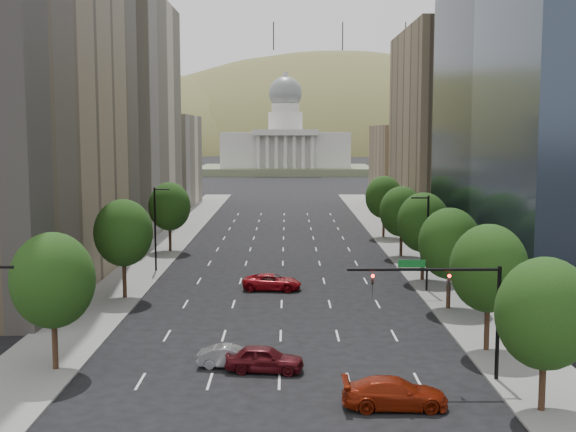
{
  "coord_description": "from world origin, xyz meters",
  "views": [
    {
      "loc": [
        0.44,
        -13.1,
        14.91
      ],
      "look_at": [
        0.55,
        47.27,
        8.0
      ],
      "focal_mm": 46.41,
      "sensor_mm": 36.0,
      "label": 1
    }
  ],
  "objects_px": {
    "capitol": "(285,149)",
    "car_maroon": "(265,359)",
    "car_red_far": "(272,282)",
    "car_silver": "(231,357)",
    "traffic_signal": "(457,297)",
    "car_red_near": "(395,393)"
  },
  "relations": [
    {
      "from": "car_red_near",
      "to": "car_maroon",
      "type": "bearing_deg",
      "value": 49.88
    },
    {
      "from": "car_silver",
      "to": "capitol",
      "type": "bearing_deg",
      "value": 2.65
    },
    {
      "from": "capitol",
      "to": "car_silver",
      "type": "bearing_deg",
      "value": -90.82
    },
    {
      "from": "car_maroon",
      "to": "car_silver",
      "type": "relative_size",
      "value": 1.17
    },
    {
      "from": "traffic_signal",
      "to": "car_red_near",
      "type": "distance_m",
      "value": 7.44
    },
    {
      "from": "capitol",
      "to": "car_red_near",
      "type": "xyz_separation_m",
      "value": [
        6.29,
        -224.0,
        -7.75
      ]
    },
    {
      "from": "traffic_signal",
      "to": "capitol",
      "type": "height_order",
      "value": "capitol"
    },
    {
      "from": "car_red_near",
      "to": "traffic_signal",
      "type": "bearing_deg",
      "value": -44.44
    },
    {
      "from": "car_red_far",
      "to": "car_silver",
      "type": "bearing_deg",
      "value": 179.58
    },
    {
      "from": "capitol",
      "to": "car_red_near",
      "type": "bearing_deg",
      "value": -88.39
    },
    {
      "from": "capitol",
      "to": "car_maroon",
      "type": "xyz_separation_m",
      "value": [
        -0.93,
        -217.87,
        -7.75
      ]
    },
    {
      "from": "traffic_signal",
      "to": "capitol",
      "type": "xyz_separation_m",
      "value": [
        -10.53,
        219.71,
        3.4
      ]
    },
    {
      "from": "car_red_near",
      "to": "car_maroon",
      "type": "relative_size",
      "value": 1.17
    },
    {
      "from": "capitol",
      "to": "car_red_near",
      "type": "height_order",
      "value": "capitol"
    },
    {
      "from": "traffic_signal",
      "to": "car_red_near",
      "type": "xyz_separation_m",
      "value": [
        -4.24,
        -4.29,
        -4.35
      ]
    },
    {
      "from": "car_red_near",
      "to": "car_maroon",
      "type": "xyz_separation_m",
      "value": [
        -7.21,
        6.13,
        0.0
      ]
    },
    {
      "from": "traffic_signal",
      "to": "car_red_far",
      "type": "xyz_separation_m",
      "value": [
        -11.47,
        25.79,
        -4.41
      ]
    },
    {
      "from": "car_maroon",
      "to": "traffic_signal",
      "type": "bearing_deg",
      "value": -92.4
    },
    {
      "from": "traffic_signal",
      "to": "car_maroon",
      "type": "relative_size",
      "value": 1.87
    },
    {
      "from": "traffic_signal",
      "to": "car_maroon",
      "type": "bearing_deg",
      "value": 170.88
    },
    {
      "from": "car_maroon",
      "to": "car_red_far",
      "type": "height_order",
      "value": "car_maroon"
    },
    {
      "from": "car_red_near",
      "to": "car_red_far",
      "type": "height_order",
      "value": "car_red_near"
    }
  ]
}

